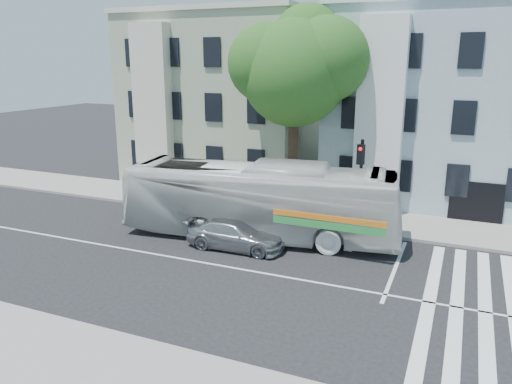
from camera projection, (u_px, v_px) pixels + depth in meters
The scene contains 10 objects.
ground at pixel (224, 266), 20.40m from camera, with size 120.00×120.00×0.00m, color black.
sidewalk_far at pixel (289, 211), 27.49m from camera, with size 80.00×4.00×0.15m, color gray.
sidewalk_near at pixel (88, 374), 13.27m from camera, with size 80.00×4.00×0.15m, color gray.
building_left at pixel (229, 99), 34.97m from camera, with size 12.00×10.00×11.00m, color #9FA58B.
building_right at pixel (441, 106), 29.66m from camera, with size 12.00×10.00×11.00m, color #9BAFB8.
street_tree at pixel (297, 67), 26.13m from camera, with size 7.30×5.90×11.10m.
bus at pixel (260, 201), 23.30m from camera, with size 12.94×3.03×3.61m, color silver.
sedan at pixel (235, 234), 22.21m from camera, with size 4.47×1.82×1.30m, color #AAABB1.
hedge at pixel (216, 202), 27.79m from camera, with size 8.50×0.84×0.70m, color #245F1F, non-canonical shape.
traffic_signal at pixel (360, 174), 23.32m from camera, with size 0.47×0.54×4.62m.
Camera 1 is at (8.65, -16.89, 8.19)m, focal length 35.00 mm.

